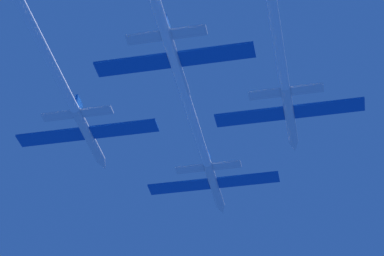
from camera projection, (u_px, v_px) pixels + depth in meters
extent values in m
cylinder|color=silver|center=(214.00, 185.00, 120.06)|extent=(1.34, 12.19, 1.34)
cone|color=silver|center=(222.00, 210.00, 125.96)|extent=(1.31, 2.68, 1.31)
ellipsoid|color=black|center=(217.00, 191.00, 122.52)|extent=(0.94, 2.44, 0.67)
cube|color=#0F51B2|center=(179.00, 187.00, 120.39)|extent=(9.27, 2.68, 0.29)
cube|color=#0F51B2|center=(248.00, 180.00, 118.77)|extent=(9.27, 2.68, 0.29)
cube|color=#0F51B2|center=(208.00, 159.00, 117.17)|extent=(0.35, 2.19, 1.95)
cube|color=silver|center=(190.00, 169.00, 116.43)|extent=(4.17, 1.61, 0.29)
cube|color=silver|center=(227.00, 165.00, 115.58)|extent=(4.17, 1.61, 0.29)
cylinder|color=white|center=(175.00, 62.00, 97.05)|extent=(1.21, 45.88, 1.21)
cylinder|color=silver|center=(88.00, 136.00, 109.68)|extent=(1.34, 12.19, 1.34)
cone|color=silver|center=(103.00, 165.00, 115.58)|extent=(1.31, 2.68, 1.31)
ellipsoid|color=black|center=(94.00, 143.00, 112.14)|extent=(0.94, 2.44, 0.67)
cube|color=#0F51B2|center=(50.00, 137.00, 110.01)|extent=(9.27, 2.68, 0.29)
cube|color=#0F51B2|center=(124.00, 129.00, 108.39)|extent=(9.27, 2.68, 0.29)
cube|color=#0F51B2|center=(79.00, 105.00, 106.79)|extent=(0.35, 2.19, 1.95)
cube|color=silver|center=(57.00, 116.00, 106.04)|extent=(4.17, 1.61, 0.29)
cube|color=silver|center=(97.00, 111.00, 105.20)|extent=(4.17, 1.61, 0.29)
cylinder|color=silver|center=(289.00, 115.00, 106.02)|extent=(1.34, 12.19, 1.34)
cone|color=silver|center=(294.00, 146.00, 111.91)|extent=(1.31, 2.68, 1.31)
ellipsoid|color=black|center=(291.00, 123.00, 108.48)|extent=(0.94, 2.44, 0.67)
cube|color=#0F51B2|center=(250.00, 117.00, 106.35)|extent=(9.27, 2.68, 0.29)
cube|color=#0F51B2|center=(329.00, 108.00, 104.72)|extent=(9.27, 2.68, 0.29)
cube|color=#0F51B2|center=(285.00, 83.00, 103.12)|extent=(0.35, 2.19, 1.95)
cube|color=silver|center=(265.00, 94.00, 102.38)|extent=(4.17, 1.61, 0.29)
cube|color=silver|center=(307.00, 89.00, 101.54)|extent=(4.17, 1.61, 0.29)
cylinder|color=silver|center=(175.00, 63.00, 97.39)|extent=(1.34, 12.19, 1.34)
cone|color=silver|center=(187.00, 100.00, 103.28)|extent=(1.31, 2.68, 1.31)
ellipsoid|color=black|center=(180.00, 73.00, 99.85)|extent=(0.94, 2.44, 0.67)
cube|color=#0F51B2|center=(132.00, 65.00, 97.72)|extent=(9.27, 2.68, 0.29)
cube|color=#0F51B2|center=(217.00, 54.00, 96.09)|extent=(9.27, 2.68, 0.29)
cube|color=#0F51B2|center=(167.00, 26.00, 94.49)|extent=(0.35, 2.19, 1.95)
cube|color=silver|center=(144.00, 38.00, 93.75)|extent=(4.17, 1.61, 0.29)
cube|color=silver|center=(189.00, 32.00, 92.91)|extent=(4.17, 1.61, 0.29)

